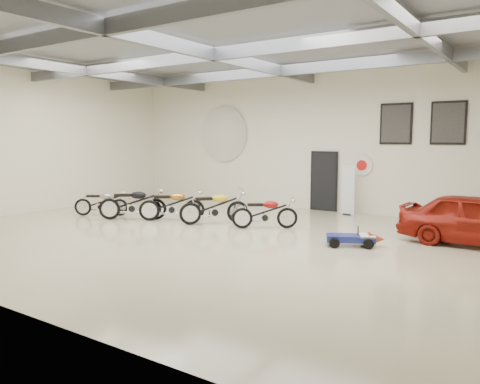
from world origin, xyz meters
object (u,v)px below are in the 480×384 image
Objects in this scene: motorcycle_yellow at (214,206)px; banner_stand at (348,189)px; motorcycle_silver at (101,202)px; motorcycle_gold at (172,204)px; go_kart at (356,236)px; motorcycle_black at (132,203)px; motorcycle_red at (265,212)px.

banner_stand is at bearing 6.77° from motorcycle_yellow.
motorcycle_silver is 0.88× the size of motorcycle_gold.
go_kart is at bearing -54.00° from motorcycle_yellow.
motorcycle_silver is 4.22m from motorcycle_yellow.
banner_stand is 7.27m from motorcycle_black.
motorcycle_gold is 1.45× the size of go_kart.
motorcycle_silver is 5.91m from motorcycle_red.
banner_stand reaches higher than motorcycle_black.
motorcycle_yellow is (2.64, 0.88, -0.01)m from motorcycle_black.
go_kart is (3.02, -0.74, -0.23)m from motorcycle_red.
go_kart is (4.70, -0.52, -0.29)m from motorcycle_yellow.
motorcycle_gold is (2.61, 0.67, 0.06)m from motorcycle_silver.
motorcycle_black is 1.02× the size of motorcycle_yellow.
motorcycle_black is at bearing 159.35° from motorcycle_red.
banner_stand is 8.45m from motorcycle_silver.
motorcycle_black is at bearing -134.67° from banner_stand.
motorcycle_black is at bearing -29.52° from motorcycle_silver.
motorcycle_black is 1.05× the size of motorcycle_gold.
motorcycle_silver is 1.28× the size of go_kart.
motorcycle_yellow is at bearing -121.61° from banner_stand.
motorcycle_yellow is (4.11, 0.94, 0.08)m from motorcycle_silver.
motorcycle_gold is at bearing -17.35° from motorcycle_silver.
go_kart is (7.34, 0.36, -0.30)m from motorcycle_black.
banner_stand reaches higher than motorcycle_silver.
motorcycle_yellow is at bearing -18.84° from motorcycle_silver.
motorcycle_yellow is 4.74m from go_kart.
go_kart is at bearing -62.91° from banner_stand.
motorcycle_black is 2.79m from motorcycle_yellow.
motorcycle_silver reaches higher than go_kart.
banner_stand reaches higher than go_kart.
go_kart is at bearing -28.96° from motorcycle_silver.
motorcycle_gold reaches higher than go_kart.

